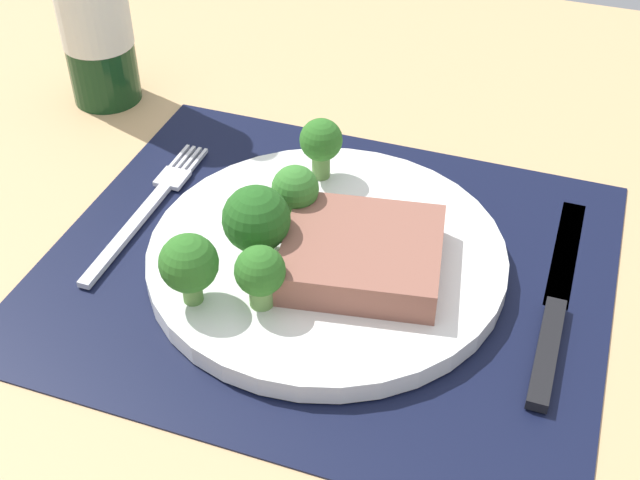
# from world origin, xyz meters

# --- Properties ---
(ground_plane) EXTENTS (1.40, 1.10, 0.03)m
(ground_plane) POSITION_xyz_m (0.00, 0.00, -0.01)
(ground_plane) COLOR tan
(placemat) EXTENTS (0.42, 0.36, 0.00)m
(placemat) POSITION_xyz_m (0.00, 0.00, 0.00)
(placemat) COLOR black
(placemat) RESTS_ON ground_plane
(plate) EXTENTS (0.27, 0.27, 0.02)m
(plate) POSITION_xyz_m (0.00, 0.00, 0.01)
(plate) COLOR white
(plate) RESTS_ON placemat
(steak) EXTENTS (0.13, 0.12, 0.03)m
(steak) POSITION_xyz_m (0.03, -0.01, 0.03)
(steak) COLOR #8C5647
(steak) RESTS_ON plate
(broccoli_back_left) EXTENTS (0.04, 0.04, 0.05)m
(broccoli_back_left) POSITION_xyz_m (-0.03, 0.02, 0.05)
(broccoli_back_left) COLOR #5B8942
(broccoli_back_left) RESTS_ON plate
(broccoli_front_edge) EXTENTS (0.04, 0.04, 0.05)m
(broccoli_front_edge) POSITION_xyz_m (-0.02, -0.07, 0.05)
(broccoli_front_edge) COLOR #6B994C
(broccoli_front_edge) RESTS_ON plate
(broccoli_near_steak) EXTENTS (0.05, 0.05, 0.06)m
(broccoli_near_steak) POSITION_xyz_m (-0.04, -0.03, 0.05)
(broccoli_near_steak) COLOR #5B8942
(broccoli_near_steak) RESTS_ON plate
(broccoli_near_fork) EXTENTS (0.04, 0.04, 0.05)m
(broccoli_near_fork) POSITION_xyz_m (-0.07, -0.08, 0.05)
(broccoli_near_fork) COLOR #5B8942
(broccoli_near_fork) RESTS_ON plate
(broccoli_center) EXTENTS (0.04, 0.04, 0.05)m
(broccoli_center) POSITION_xyz_m (-0.03, 0.09, 0.05)
(broccoli_center) COLOR #5B8942
(broccoli_center) RESTS_ON plate
(fork) EXTENTS (0.02, 0.19, 0.01)m
(fork) POSITION_xyz_m (-0.16, 0.01, 0.01)
(fork) COLOR silver
(fork) RESTS_ON placemat
(knife) EXTENTS (0.02, 0.23, 0.01)m
(knife) POSITION_xyz_m (0.17, 0.01, 0.01)
(knife) COLOR black
(knife) RESTS_ON placemat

